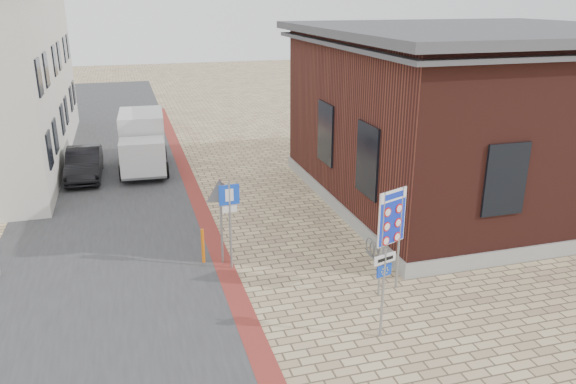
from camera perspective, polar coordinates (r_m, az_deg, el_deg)
ground at (r=15.18m, az=3.38°, el=-11.96°), size 120.00×120.00×0.00m
road_strip at (r=28.32m, az=-17.73°, el=2.23°), size 7.00×60.00×0.02m
curb_strip at (r=23.67m, az=-9.37°, el=-0.37°), size 0.60×40.00×0.02m
brick_building at (r=23.85m, az=18.60°, el=7.69°), size 13.00×13.00×6.80m
townhouse_far at (r=36.96m, az=-26.96°, el=11.50°), size 7.40×6.40×8.30m
bike_rack at (r=17.77m, az=9.12°, el=-6.32°), size 0.08×1.80×0.60m
sedan at (r=27.13m, az=-20.00°, el=2.75°), size 1.52×4.20×1.38m
box_truck at (r=27.52m, az=-14.55°, el=4.97°), size 2.35×5.13×2.63m
border_sign at (r=15.41m, az=10.50°, el=-2.74°), size 0.97×0.43×3.01m
essen_sign at (r=13.57m, az=9.68°, el=-8.77°), size 0.62×0.21×2.35m
parking_sign at (r=16.61m, az=-5.94°, el=-1.83°), size 0.61×0.09×2.78m
yield_sign at (r=16.90m, az=-6.89°, el=-0.87°), size 0.95×0.29×2.71m
bollard at (r=17.61m, az=-8.63°, el=-5.45°), size 0.12×0.12×1.13m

